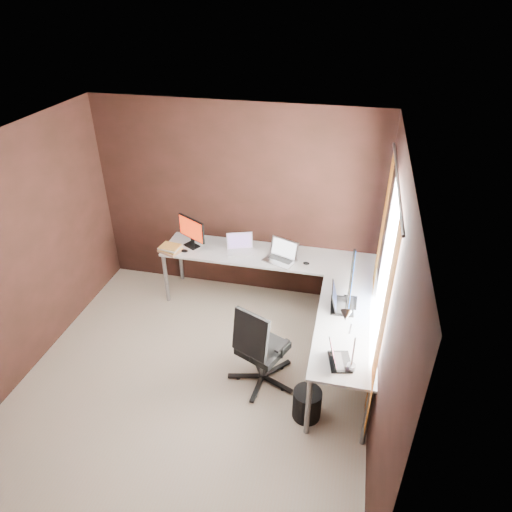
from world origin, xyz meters
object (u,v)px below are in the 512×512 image
at_px(laptop_silver, 281,256).
at_px(office_chair, 261,361).
at_px(drawer_pedestal, 340,309).
at_px(book_stack, 170,249).
at_px(laptop_black_big, 339,302).
at_px(monitor_left, 192,230).
at_px(wastebasket, 307,404).
at_px(laptop_white, 240,247).
at_px(desk_lamp, 348,333).
at_px(laptop_black_small, 337,359).
at_px(monitor_right, 351,281).

height_order(laptop_silver, office_chair, office_chair).
distance_m(drawer_pedestal, book_stack, 2.22).
height_order(laptop_black_big, book_stack, laptop_black_big).
bearing_deg(office_chair, laptop_silver, 114.67).
relative_size(monitor_left, book_stack, 1.26).
xyz_separation_m(laptop_silver, laptop_black_big, (0.75, -0.77, -0.00)).
relative_size(laptop_black_big, wastebasket, 1.09).
xyz_separation_m(drawer_pedestal, laptop_white, (-1.31, 0.36, 0.48)).
relative_size(laptop_white, book_stack, 1.21).
bearing_deg(drawer_pedestal, laptop_white, 164.72).
relative_size(drawer_pedestal, office_chair, 0.61).
bearing_deg(monitor_left, laptop_white, 30.87).
bearing_deg(book_stack, wastebasket, -37.93).
relative_size(laptop_white, office_chair, 0.39).
bearing_deg(desk_lamp, laptop_black_small, -167.29).
relative_size(laptop_white, laptop_black_small, 1.26).
xyz_separation_m(laptop_white, laptop_silver, (0.54, -0.09, 0.00)).
relative_size(laptop_white, desk_lamp, 0.67).
distance_m(drawer_pedestal, laptop_white, 1.44).
bearing_deg(office_chair, laptop_white, 135.76).
distance_m(drawer_pedestal, monitor_left, 2.07).
bearing_deg(wastebasket, office_chair, 147.36).
bearing_deg(office_chair, laptop_black_small, 1.34).
xyz_separation_m(monitor_left, office_chair, (1.19, -1.37, -0.66)).
height_order(laptop_black_small, wastebasket, laptop_black_small).
bearing_deg(laptop_black_small, laptop_silver, 14.04).
bearing_deg(monitor_left, desk_lamp, -10.01).
distance_m(monitor_right, wastebasket, 1.30).
distance_m(monitor_left, laptop_black_big, 2.10).
relative_size(laptop_silver, book_stack, 1.38).
xyz_separation_m(laptop_white, desk_lamp, (1.39, -1.69, 0.31)).
distance_m(monitor_right, office_chair, 1.24).
relative_size(laptop_white, wastebasket, 1.20).
height_order(monitor_left, desk_lamp, desk_lamp).
bearing_deg(drawer_pedestal, laptop_silver, 161.04).
distance_m(monitor_left, laptop_black_small, 2.59).
relative_size(laptop_black_big, desk_lamp, 0.61).
bearing_deg(wastebasket, laptop_silver, 108.89).
relative_size(monitor_left, laptop_black_small, 1.31).
bearing_deg(book_stack, laptop_silver, 4.76).
xyz_separation_m(drawer_pedestal, laptop_black_small, (0.02, -1.34, 0.47)).
distance_m(laptop_white, laptop_silver, 0.55).
height_order(monitor_right, office_chair, monitor_right).
bearing_deg(monitor_right, desk_lamp, -178.47).
xyz_separation_m(laptop_white, laptop_black_big, (1.29, -0.87, 0.00)).
distance_m(monitor_left, office_chair, 1.93).
height_order(laptop_silver, laptop_black_small, laptop_silver).
bearing_deg(laptop_black_small, desk_lamp, -101.17).
relative_size(drawer_pedestal, laptop_white, 1.56).
bearing_deg(drawer_pedestal, monitor_left, 169.81).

